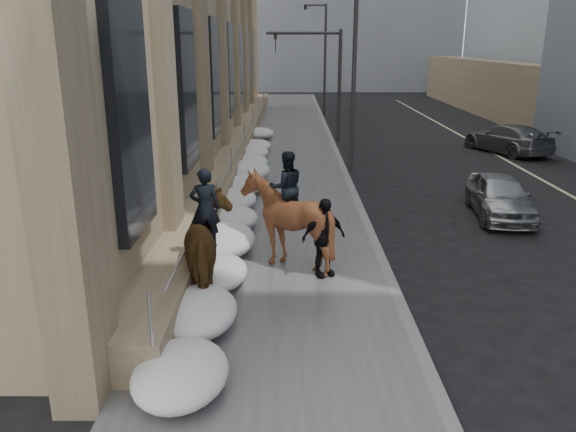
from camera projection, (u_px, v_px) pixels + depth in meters
The scene contains 14 objects.
ground at pixel (274, 334), 10.73m from camera, with size 140.00×140.00×0.00m, color black.
sidewalk at pixel (282, 195), 20.26m from camera, with size 5.00×80.00×0.12m, color #48484A.
curb at pixel (354, 195), 20.25m from camera, with size 0.24×80.00×0.12m, color slate.
lane_line at pixel (572, 197), 20.24m from camera, with size 0.15×70.00×0.01m, color #BFB78C.
bg_building_far at pixel (244, 6), 76.55m from camera, with size 24.00×12.00×20.00m, color gray.
streetlight_mid at pixel (350, 62), 22.73m from camera, with size 1.71×0.24×8.00m.
streetlight_far at pixel (323, 53), 41.83m from camera, with size 1.71×0.24×8.00m.
traffic_signal at pixel (323, 68), 30.54m from camera, with size 4.10×0.22×6.00m.
snow_bank at pixel (238, 198), 18.34m from camera, with size 1.70×18.10×0.76m.
mounted_horse_left at pixel (212, 244), 11.89m from camera, with size 1.62×2.71×2.73m.
mounted_horse_right at pixel (286, 217), 13.37m from camera, with size 2.32×2.48×2.80m.
pedestrian at pixel (324, 238), 12.86m from camera, with size 1.09×0.45×1.86m, color black.
car_silver at pixel (500, 196), 17.74m from camera, with size 1.62×4.04×1.38m, color gray.
car_grey at pixel (508, 139), 28.03m from camera, with size 2.02×4.97×1.44m, color #565A5E.
Camera 1 is at (0.30, -9.58, 5.33)m, focal length 35.00 mm.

